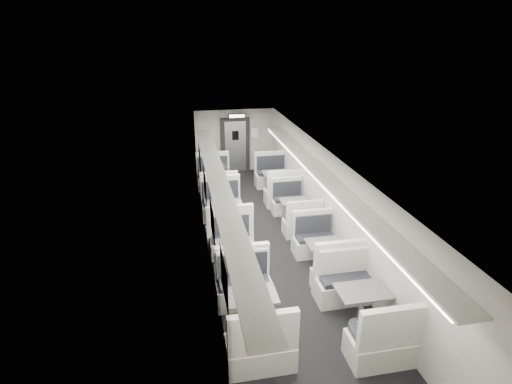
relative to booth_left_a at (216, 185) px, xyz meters
name	(u,v)px	position (x,y,z in m)	size (l,w,h in m)	color
room	(270,203)	(1.00, -3.50, 0.79)	(3.24, 12.24, 2.64)	black
booth_left_a	(216,185)	(0.00, 0.00, 0.00)	(1.14, 2.31, 1.24)	silver
booth_left_b	(225,218)	(0.00, -2.49, 0.00)	(1.15, 2.33, 1.25)	silver
booth_left_c	(236,257)	(0.00, -4.50, -0.04)	(1.04, 2.11, 1.13)	silver
booth_left_d	(251,312)	(0.00, -6.47, -0.01)	(1.12, 2.26, 1.21)	silver
booth_right_a	(277,183)	(2.00, -0.19, -0.01)	(1.11, 2.26, 1.21)	silver
booth_right_b	(294,211)	(2.00, -2.32, -0.06)	(0.98, 1.98, 1.06)	silver
booth_right_c	(325,256)	(2.00, -4.83, -0.04)	(1.02, 2.06, 1.10)	silver
booth_right_d	(361,308)	(2.00, -6.74, -0.01)	(1.12, 2.28, 1.22)	silver
passenger	(222,188)	(0.10, -1.11, 0.34)	(0.55, 0.36, 1.50)	black
window_a	(200,160)	(-0.49, -0.10, 0.94)	(0.02, 1.18, 0.84)	black
window_b	(205,184)	(-0.49, -2.30, 0.94)	(0.02, 1.18, 0.84)	black
window_c	(212,220)	(-0.49, -4.50, 0.94)	(0.02, 1.18, 0.84)	black
window_d	(224,278)	(-0.49, -6.70, 0.94)	(0.02, 1.18, 0.84)	black
luggage_rack_left	(219,183)	(-0.24, -3.80, 1.50)	(0.46, 10.40, 0.09)	silver
luggage_rack_right	(324,176)	(2.24, -3.80, 1.50)	(0.46, 10.40, 0.09)	silver
vestibule_door	(235,146)	(1.00, 2.44, 0.63)	(1.10, 0.13, 2.10)	black
exit_sign	(237,116)	(1.00, 1.95, 1.87)	(0.62, 0.12, 0.16)	black
wall_notice	(255,133)	(1.75, 2.42, 1.09)	(0.32, 0.02, 0.40)	white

